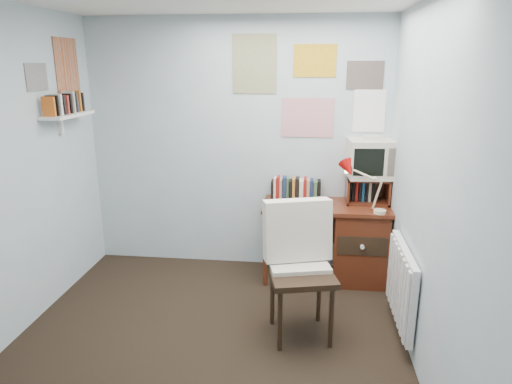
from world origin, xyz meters
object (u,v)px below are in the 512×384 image
desk (353,240)px  radiator (402,285)px  desk_chair (301,275)px  wall_shelf (68,115)px  tv_riser (367,190)px  desk_lamp (381,191)px  crt_tv (370,156)px

desk → radiator: bearing=-72.8°
desk → desk_chair: 1.15m
wall_shelf → desk: bearing=8.4°
tv_riser → desk_chair: bearing=-117.5°
desk → desk_chair: (-0.48, -1.04, 0.11)m
wall_shelf → desk_lamp: bearing=3.3°
desk_chair → desk_lamp: (0.68, 0.82, 0.45)m
desk → radiator: 0.97m
tv_riser → crt_tv: bearing=69.0°
desk → radiator: (0.29, -0.93, 0.01)m
desk_lamp → tv_riser: (-0.08, 0.33, -0.08)m
wall_shelf → radiator: bearing=-10.9°
tv_riser → crt_tv: 0.32m
crt_tv → desk_lamp: bearing=-83.2°
tv_riser → desk_lamp: bearing=-76.4°
desk → radiator: desk is taller
desk_chair → tv_riser: 1.35m
crt_tv → wall_shelf: 2.78m
desk → crt_tv: (0.13, 0.13, 0.80)m
desk_lamp → wall_shelf: 2.85m
desk → desk_chair: bearing=-114.8°
desk_chair → desk_lamp: desk_lamp is taller
radiator → desk_chair: bearing=-172.0°
radiator → wall_shelf: size_ratio=1.29×
desk_lamp → wall_shelf: (-2.77, -0.16, 0.66)m
desk_chair → desk: bearing=51.9°
tv_riser → wall_shelf: size_ratio=0.65×
tv_riser → wall_shelf: 2.83m
desk_chair → radiator: (0.77, 0.11, -0.09)m
desk_lamp → radiator: size_ratio=0.51×
desk → desk_lamp: size_ratio=2.94×
desk → crt_tv: crt_tv is taller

